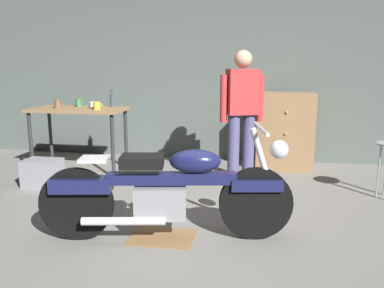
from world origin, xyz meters
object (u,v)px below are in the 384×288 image
person_standing (242,111)px  wooden_dresser (285,131)px  mug_white_ceramic (93,105)px  storage_bin (43,173)px  motorcycle (168,190)px  mug_green_speckled (79,103)px  bottle (112,100)px  mug_brown_stoneware (58,104)px  mug_yellow_tall (97,106)px

person_standing → wooden_dresser: person_standing is taller
mug_white_ceramic → storage_bin: bearing=-116.2°
motorcycle → mug_green_speckled: 2.81m
mug_white_ceramic → bottle: bearing=50.2°
motorcycle → person_standing: bearing=63.5°
mug_brown_stoneware → mug_white_ceramic: bearing=8.8°
wooden_dresser → mug_white_ceramic: 2.73m
person_standing → storage_bin: bearing=-7.5°
mug_yellow_tall → motorcycle: bearing=-52.1°
mug_yellow_tall → storage_bin: bearing=-128.8°
motorcycle → person_standing: 1.95m
storage_bin → person_standing: bearing=14.7°
mug_white_ceramic → mug_brown_stoneware: (-0.48, -0.07, 0.01)m
storage_bin → mug_yellow_tall: bearing=51.2°
wooden_dresser → mug_green_speckled: bearing=-170.5°
person_standing → storage_bin: size_ratio=3.80×
motorcycle → mug_yellow_tall: bearing=117.4°
person_standing → mug_white_ceramic: person_standing is taller
mug_yellow_tall → person_standing: bearing=0.6°
motorcycle → wooden_dresser: size_ratio=1.97×
wooden_dresser → mug_white_ceramic: size_ratio=9.97×
storage_bin → bottle: 1.41m
mug_green_speckled → mug_brown_stoneware: size_ratio=1.00×
motorcycle → person_standing: person_standing is taller
motorcycle → mug_white_ceramic: (-1.52, 1.94, 0.50)m
person_standing → mug_white_ceramic: 2.04m
mug_green_speckled → motorcycle: bearing=-49.3°
wooden_dresser → bottle: size_ratio=4.56×
person_standing → mug_brown_stoneware: (-2.52, 0.05, 0.03)m
storage_bin → bottle: size_ratio=1.83×
motorcycle → mug_brown_stoneware: bearing=126.5°
mug_green_speckled → bottle: bearing=9.2°
wooden_dresser → storage_bin: (-3.00, -1.40, -0.38)m
wooden_dresser → mug_brown_stoneware: size_ratio=9.20×
storage_bin → mug_green_speckled: (0.09, 0.91, 0.78)m
storage_bin → mug_green_speckled: size_ratio=3.67×
wooden_dresser → motorcycle: bearing=-113.2°
storage_bin → mug_white_ceramic: (0.37, 0.76, 0.78)m
person_standing → bottle: 1.89m
motorcycle → bottle: (-1.33, 2.17, 0.55)m
mug_yellow_tall → mug_green_speckled: bearing=143.5°
motorcycle → bottle: bottle is taller
motorcycle → mug_white_ceramic: size_ratio=19.63×
mug_green_speckled → mug_brown_stoneware: 0.30m
person_standing → mug_green_speckled: person_standing is taller
mug_brown_stoneware → mug_yellow_tall: bearing=-6.7°
wooden_dresser → bottle: bearing=-170.4°
wooden_dresser → mug_yellow_tall: wooden_dresser is taller
mug_yellow_tall → wooden_dresser: bearing=17.4°
wooden_dresser → storage_bin: wooden_dresser is taller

